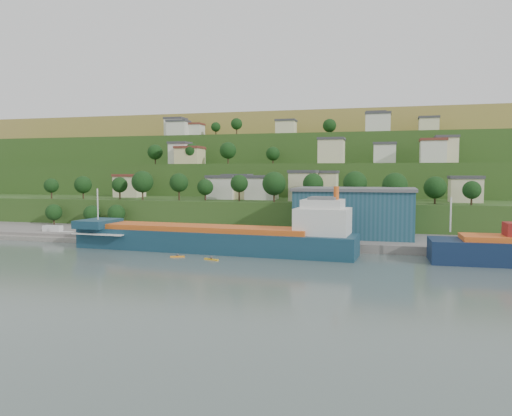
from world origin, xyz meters
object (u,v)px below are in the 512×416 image
(kayak_orange, at_px, (177,256))
(caravan, at_px, (53,230))
(warehouse, at_px, (354,212))
(cargo_ship_near, at_px, (220,240))

(kayak_orange, bearing_deg, caravan, 134.63)
(warehouse, relative_size, caravan, 5.87)
(cargo_ship_near, relative_size, warehouse, 2.22)
(cargo_ship_near, distance_m, warehouse, 37.48)
(warehouse, distance_m, caravan, 85.12)
(warehouse, bearing_deg, caravan, -171.73)
(warehouse, xyz_separation_m, kayak_orange, (-36.71, -31.66, -8.20))
(warehouse, distance_m, kayak_orange, 49.16)
(caravan, height_order, kayak_orange, caravan)
(cargo_ship_near, xyz_separation_m, warehouse, (29.92, 21.86, 5.61))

